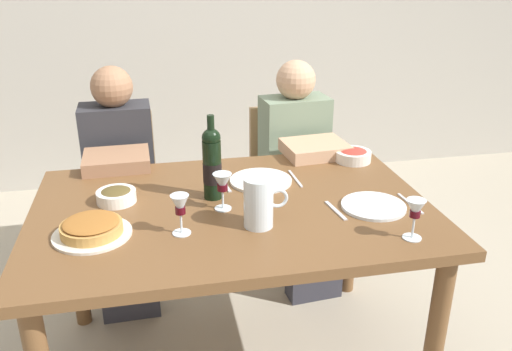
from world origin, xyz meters
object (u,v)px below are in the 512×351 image
wine_glass_left_diner (180,207)px  wine_glass_centre (415,211)px  olive_bowl (116,195)px  chair_right (286,174)px  water_pitcher (259,205)px  salad_bowl (353,155)px  baked_tart (92,228)px  dining_table (233,227)px  diner_left (121,182)px  dinner_plate_left_setting (373,206)px  diner_right (301,170)px  wine_glass_right_diner (222,184)px  wine_bottle (212,164)px  chair_left (123,185)px  dinner_plate_right_setting (261,181)px

wine_glass_left_diner → wine_glass_centre: (0.76, -0.19, 0.00)m
olive_bowl → chair_right: size_ratio=0.17×
water_pitcher → salad_bowl: water_pitcher is taller
baked_tart → wine_glass_centre: bearing=-12.6°
dining_table → chair_right: (0.44, 0.86, -0.17)m
diner_left → dining_table: bearing=122.7°
water_pitcher → chair_right: size_ratio=0.21×
salad_bowl → wine_glass_centre: (-0.07, -0.72, 0.07)m
dinner_plate_left_setting → wine_glass_centre: bearing=-82.4°
olive_bowl → diner_right: (0.89, 0.51, -0.17)m
water_pitcher → wine_glass_right_diner: water_pitcher is taller
dining_table → wine_glass_right_diner: 0.20m
dining_table → dinner_plate_left_setting: (0.52, -0.13, 0.10)m
wine_bottle → wine_glass_centre: (0.61, -0.46, -0.04)m
wine_bottle → dinner_plate_left_setting: (0.58, -0.21, -0.14)m
dinner_plate_left_setting → wine_glass_right_diner: bearing=169.6°
dining_table → wine_bottle: (-0.06, 0.08, 0.24)m
chair_left → dinner_plate_left_setting: bearing=132.2°
salad_bowl → dinner_plate_left_setting: salad_bowl is taller
wine_glass_left_diner → dinner_plate_left_setting: size_ratio=0.59×
olive_bowl → chair_left: chair_left is taller
baked_tart → olive_bowl: 0.26m
dinner_plate_left_setting → chair_right: (-0.08, 0.99, -0.27)m
dining_table → wine_glass_right_diner: size_ratio=10.51×
salad_bowl → wine_glass_right_diner: size_ratio=1.16×
olive_bowl → dinner_plate_right_setting: olive_bowl is taller
baked_tart → chair_right: size_ratio=0.31×
wine_glass_left_diner → dinner_plate_left_setting: 0.73m
salad_bowl → dinner_plate_right_setting: 0.49m
wine_glass_centre → baked_tart: bearing=167.4°
wine_bottle → olive_bowl: (-0.37, 0.03, -0.11)m
salad_bowl → wine_glass_left_diner: size_ratio=1.15×
chair_right → diner_left: bearing=7.8°
chair_right → water_pitcher: bearing=65.1°
dinner_plate_left_setting → dinner_plate_right_setting: bearing=138.6°
dinner_plate_right_setting → olive_bowl: bearing=-172.3°
wine_glass_right_diner → chair_right: size_ratio=0.16×
dinner_plate_right_setting → dining_table: bearing=-128.1°
salad_bowl → diner_right: (-0.16, 0.28, -0.17)m
baked_tart → olive_bowl: bearing=74.3°
dinner_plate_left_setting → water_pitcher: bearing=-173.2°
salad_bowl → dinner_plate_left_setting: 0.49m
wine_glass_centre → chair_right: bearing=95.1°
wine_bottle → olive_bowl: bearing=174.9°
dining_table → water_pitcher: (0.07, -0.18, 0.17)m
diner_left → chair_right: bearing=-168.5°
dining_table → baked_tart: bearing=-164.8°
wine_glass_right_diner → wine_glass_centre: 0.69m
chair_right → salad_bowl: bearing=104.0°
chair_left → chair_right: 0.90m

